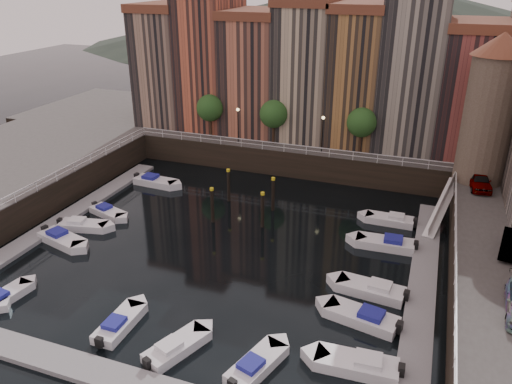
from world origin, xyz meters
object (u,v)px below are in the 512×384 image
at_px(boat_left_1, 61,239).
at_px(boat_left_2, 82,225).
at_px(gangway, 442,205).
at_px(car_a, 479,181).
at_px(corner_tower, 491,107).
at_px(car_b, 512,245).
at_px(mooring_pilings, 244,199).

relative_size(boat_left_1, boat_left_2, 1.07).
relative_size(gangway, car_a, 1.89).
height_order(corner_tower, car_b, corner_tower).
height_order(gangway, boat_left_1, gangway).
bearing_deg(boat_left_1, car_a, 41.99).
bearing_deg(gangway, car_b, -63.48).
bearing_deg(car_a, corner_tower, 82.85).
bearing_deg(boat_left_2, car_a, 11.12).
xyz_separation_m(gangway, mooring_pilings, (-17.76, -4.57, -0.27)).
distance_m(gangway, car_a, 4.17).
relative_size(boat_left_2, car_b, 1.15).
bearing_deg(boat_left_1, corner_tower, 44.85).
xyz_separation_m(corner_tower, car_b, (1.77, -13.85, -6.51)).
bearing_deg(car_a, boat_left_1, -160.28).
relative_size(car_a, car_b, 1.07).
height_order(corner_tower, gangway, corner_tower).
distance_m(boat_left_1, boat_left_2, 2.76).
distance_m(gangway, mooring_pilings, 18.34).
distance_m(car_a, car_b, 11.81).
relative_size(gangway, boat_left_1, 1.64).
distance_m(gangway, boat_left_1, 34.14).
relative_size(mooring_pilings, boat_left_2, 1.15).
relative_size(mooring_pilings, boat_left_1, 1.07).
xyz_separation_m(boat_left_1, car_b, (35.24, 5.78, 3.30)).
distance_m(boat_left_1, car_a, 37.92).
bearing_deg(corner_tower, car_b, -82.73).
distance_m(mooring_pilings, car_a, 21.91).
distance_m(boat_left_2, car_a, 36.70).
xyz_separation_m(boat_left_1, car_a, (33.50, 17.46, 3.37)).
distance_m(boat_left_1, car_b, 35.86).
relative_size(corner_tower, car_a, 3.13).
height_order(boat_left_1, boat_left_2, boat_left_1).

